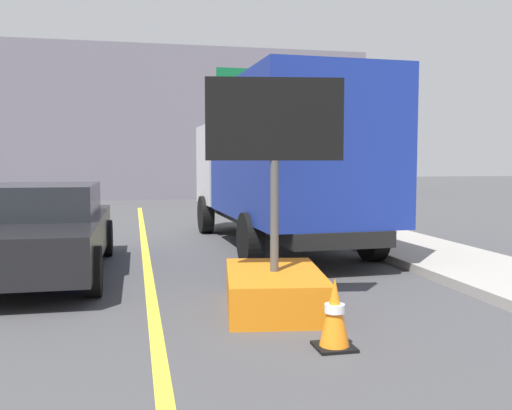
{
  "coord_description": "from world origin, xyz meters",
  "views": [
    {
      "loc": [
        -0.19,
        2.62,
        1.75
      ],
      "look_at": [
        0.91,
        7.72,
        1.34
      ],
      "focal_mm": 39.73,
      "sensor_mm": 36.0,
      "label": 1
    }
  ],
  "objects_px": {
    "pickup_car": "(41,229)",
    "highway_guide_sign": "(273,111)",
    "box_truck": "(281,160)",
    "arrow_board_trailer": "(274,269)",
    "traffic_cone_mid_lane": "(335,314)"
  },
  "relations": [
    {
      "from": "pickup_car",
      "to": "traffic_cone_mid_lane",
      "type": "xyz_separation_m",
      "value": [
        3.21,
        -4.24,
        -0.37
      ]
    },
    {
      "from": "arrow_board_trailer",
      "to": "pickup_car",
      "type": "xyz_separation_m",
      "value": [
        -3.01,
        2.74,
        0.22
      ]
    },
    {
      "from": "highway_guide_sign",
      "to": "traffic_cone_mid_lane",
      "type": "bearing_deg",
      "value": -101.5
    },
    {
      "from": "pickup_car",
      "to": "highway_guide_sign",
      "type": "bearing_deg",
      "value": 57.84
    },
    {
      "from": "arrow_board_trailer",
      "to": "pickup_car",
      "type": "bearing_deg",
      "value": 137.68
    },
    {
      "from": "pickup_car",
      "to": "highway_guide_sign",
      "type": "distance_m",
      "value": 11.64
    },
    {
      "from": "arrow_board_trailer",
      "to": "highway_guide_sign",
      "type": "xyz_separation_m",
      "value": [
        3.02,
        12.32,
        2.94
      ]
    },
    {
      "from": "pickup_car",
      "to": "highway_guide_sign",
      "type": "xyz_separation_m",
      "value": [
        6.02,
        9.58,
        2.73
      ]
    },
    {
      "from": "box_truck",
      "to": "traffic_cone_mid_lane",
      "type": "relative_size",
      "value": 10.65
    },
    {
      "from": "box_truck",
      "to": "pickup_car",
      "type": "relative_size",
      "value": 1.45
    },
    {
      "from": "arrow_board_trailer",
      "to": "traffic_cone_mid_lane",
      "type": "height_order",
      "value": "arrow_board_trailer"
    },
    {
      "from": "arrow_board_trailer",
      "to": "box_truck",
      "type": "relative_size",
      "value": 0.38
    },
    {
      "from": "highway_guide_sign",
      "to": "traffic_cone_mid_lane",
      "type": "relative_size",
      "value": 7.5
    },
    {
      "from": "pickup_car",
      "to": "traffic_cone_mid_lane",
      "type": "bearing_deg",
      "value": -52.82
    },
    {
      "from": "traffic_cone_mid_lane",
      "to": "box_truck",
      "type": "bearing_deg",
      "value": 79.98
    }
  ]
}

